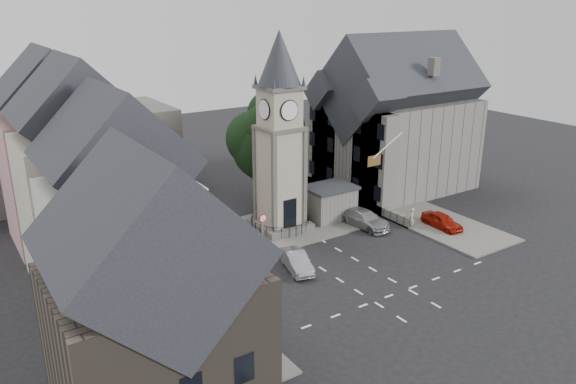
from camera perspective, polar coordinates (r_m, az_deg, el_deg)
ground at (r=41.55m, az=5.19°, el=-7.30°), size 120.00×120.00×0.00m
pavement_west at (r=40.93m, az=-14.30°, el=-8.17°), size 6.00×30.00×0.14m
pavement_east at (r=54.41m, az=9.90°, el=-0.96°), size 6.00×26.00×0.14m
central_island at (r=48.21m, az=0.70°, el=-3.30°), size 10.00×8.00×0.16m
road_markings at (r=37.93m, az=10.43°, el=-10.28°), size 20.00×8.00×0.01m
clock_tower at (r=44.96m, az=-0.85°, el=5.83°), size 4.86×4.86×16.25m
stone_shelter at (r=49.11m, az=4.22°, el=-1.08°), size 4.30×3.30×3.08m
town_tree at (r=50.40m, az=-2.00°, el=5.91°), size 7.20×7.20×10.80m
warning_sign_post at (r=43.13m, az=-2.57°, el=-3.27°), size 0.70×0.19×2.85m
terrace_pink at (r=47.14m, az=-22.50°, el=3.06°), size 8.10×7.60×12.80m
terrace_cream at (r=39.59m, az=-20.12°, el=0.50°), size 8.10×7.60×12.80m
terrace_tudor at (r=32.39m, az=-16.56°, el=-3.89°), size 8.10×7.60×12.00m
building_sw_stone at (r=24.67m, az=-13.29°, el=-13.35°), size 8.60×7.60×10.40m
backdrop_west at (r=59.84m, az=-21.30°, el=3.78°), size 20.00×10.00×8.00m
east_building at (r=57.20m, az=10.85°, el=6.43°), size 14.40×11.40×12.60m
east_boundary_wall at (r=53.92m, az=6.30°, el=-0.54°), size 0.40×16.00×0.90m
flagpole at (r=46.98m, az=10.10°, el=4.70°), size 3.68×0.10×2.74m
car_west_blue at (r=32.48m, az=-6.24°, el=-14.05°), size 4.27×2.19×1.39m
car_west_silver at (r=41.49m, az=-7.36°, el=-6.44°), size 4.09×2.98×1.28m
car_west_grey at (r=43.94m, az=-9.11°, el=-4.89°), size 5.86×5.10×1.50m
car_island_silver at (r=40.29m, az=0.84°, el=-7.04°), size 2.37×4.28×1.34m
car_island_east at (r=48.10m, az=7.72°, el=-2.70°), size 2.59×5.19×1.45m
car_east_red at (r=49.11m, az=15.38°, el=-2.85°), size 1.75×3.95×1.32m
pedestrian at (r=48.36m, az=12.43°, el=-2.64°), size 0.78×0.75×1.80m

